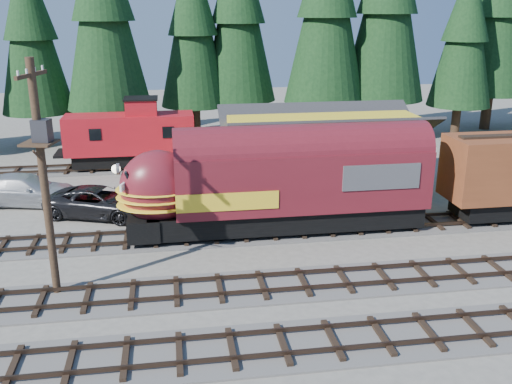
{
  "coord_description": "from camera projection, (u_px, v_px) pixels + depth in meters",
  "views": [
    {
      "loc": [
        -9.57,
        -23.42,
        11.36
      ],
      "look_at": [
        -5.33,
        4.0,
        2.32
      ],
      "focal_mm": 40.0,
      "sensor_mm": 36.0,
      "label": 1
    }
  ],
  "objects": [
    {
      "name": "track_spur",
      "position": [
        165.0,
        166.0,
        42.36
      ],
      "size": [
        32.0,
        3.2,
        0.33
      ],
      "color": "#4C4947",
      "rests_on": "ground"
    },
    {
      "name": "caboose",
      "position": [
        131.0,
        137.0,
        41.3
      ],
      "size": [
        9.16,
        2.66,
        4.76
      ],
      "color": "black",
      "rests_on": "ground"
    },
    {
      "name": "depot",
      "position": [
        324.0,
        147.0,
        35.87
      ],
      "size": [
        12.8,
        7.0,
        5.3
      ],
      "color": "gold",
      "rests_on": "ground"
    },
    {
      "name": "utility_pole",
      "position": [
        43.0,
        166.0,
        22.03
      ],
      "size": [
        1.43,
        2.31,
        9.61
      ],
      "rotation": [
        0.0,
        0.0,
        -0.25
      ],
      "color": "black",
      "rests_on": "ground"
    },
    {
      "name": "conifer_backdrop",
      "position": [
        363.0,
        20.0,
        47.63
      ],
      "size": [
        78.47,
        24.03,
        17.19
      ],
      "color": "black",
      "rests_on": "ground"
    },
    {
      "name": "ground",
      "position": [
        380.0,
        259.0,
        26.92
      ],
      "size": [
        120.0,
        120.0,
        0.0
      ],
      "primitive_type": "plane",
      "color": "#6B665B",
      "rests_on": "ground"
    },
    {
      "name": "locomotive",
      "position": [
        270.0,
        187.0,
        29.22
      ],
      "size": [
        16.02,
        3.18,
        4.36
      ],
      "color": "black",
      "rests_on": "ground"
    },
    {
      "name": "pickup_truck_b",
      "position": [
        26.0,
        190.0,
        34.12
      ],
      "size": [
        6.61,
        3.69,
        1.81
      ],
      "primitive_type": "imported",
      "rotation": [
        0.0,
        0.0,
        1.38
      ],
      "color": "#A8ABB0",
      "rests_on": "ground"
    },
    {
      "name": "pickup_truck_a",
      "position": [
        100.0,
        202.0,
        32.21
      ],
      "size": [
        6.62,
        4.64,
        1.68
      ],
      "primitive_type": "imported",
      "rotation": [
        0.0,
        0.0,
        1.23
      ],
      "color": "black",
      "rests_on": "ground"
    }
  ]
}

